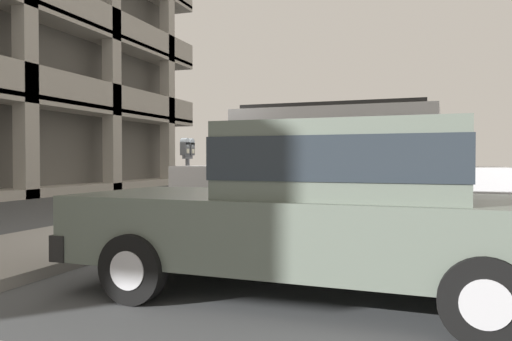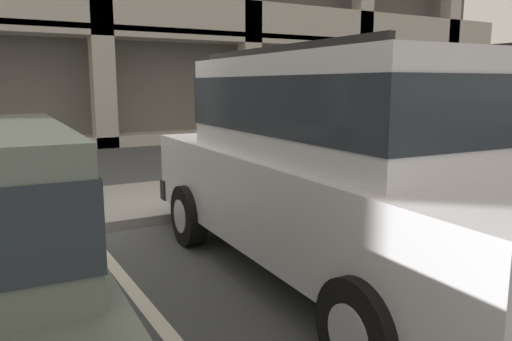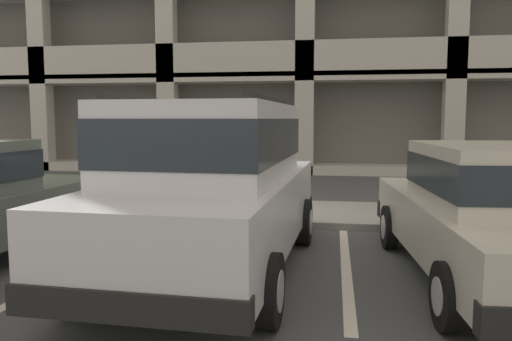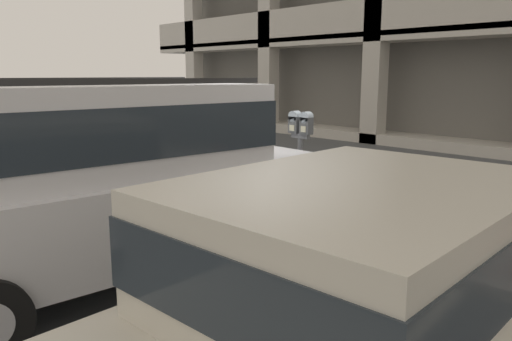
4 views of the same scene
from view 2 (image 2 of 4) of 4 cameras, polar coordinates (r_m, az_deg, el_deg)
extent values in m
cube|color=#444749|center=(6.51, -3.90, -6.11)|extent=(80.00, 80.00, 0.10)
cube|color=gray|center=(7.64, -8.20, -2.94)|extent=(40.00, 2.20, 0.12)
cube|color=#606060|center=(7.63, -8.21, -2.48)|extent=(0.03, 2.16, 0.00)
cube|color=#606060|center=(9.80, 14.06, 0.07)|extent=(0.03, 2.16, 0.00)
cube|color=#606060|center=(12.88, 27.02, 1.57)|extent=(0.03, 2.16, 0.00)
cube|color=silver|center=(4.71, -14.68, -12.14)|extent=(0.12, 4.80, 0.01)
cube|color=silver|center=(6.33, 15.48, -6.43)|extent=(0.12, 4.80, 0.01)
cube|color=silver|center=(4.56, 9.35, -3.07)|extent=(2.04, 4.77, 0.80)
cube|color=silver|center=(4.41, 10.04, 7.24)|extent=(1.74, 2.98, 0.84)
cube|color=#232B33|center=(4.41, 10.05, 7.51)|extent=(1.77, 3.00, 0.46)
cube|color=black|center=(6.57, -2.84, -1.47)|extent=(1.88, 0.24, 0.24)
cube|color=silver|center=(6.81, 1.33, 2.01)|extent=(0.24, 0.04, 0.14)
cube|color=silver|center=(6.34, -7.75, 1.34)|extent=(0.24, 0.04, 0.14)
cylinder|color=black|center=(6.31, 7.91, -3.13)|extent=(0.23, 0.67, 0.66)
cylinder|color=#B2B2B7|center=(6.31, 7.91, -3.13)|extent=(0.24, 0.37, 0.36)
cylinder|color=black|center=(5.50, -7.69, -5.09)|extent=(0.23, 0.67, 0.66)
cylinder|color=#B2B2B7|center=(5.50, -7.69, -5.09)|extent=(0.24, 0.37, 0.36)
cylinder|color=black|center=(3.09, 12.00, -17.57)|extent=(0.23, 0.67, 0.66)
cylinder|color=#B2B2B7|center=(3.09, 12.00, -17.57)|extent=(0.24, 0.37, 0.36)
cube|color=black|center=(4.86, 16.83, 12.63)|extent=(0.16, 2.62, 0.05)
cube|color=black|center=(4.03, 2.23, 13.69)|extent=(0.16, 2.62, 0.05)
cube|color=silver|center=(5.39, -26.00, -2.72)|extent=(0.24, 0.04, 0.14)
cylinder|color=black|center=(4.68, -21.56, -8.79)|extent=(0.19, 0.61, 0.60)
cylinder|color=#B2B2B7|center=(4.68, -21.56, -8.79)|extent=(0.19, 0.34, 0.33)
cube|color=black|center=(8.19, 15.27, 0.25)|extent=(1.74, 0.28, 0.24)
cube|color=silver|center=(8.59, 17.39, 2.20)|extent=(0.24, 0.05, 0.14)
cube|color=silver|center=(7.80, 12.53, 1.68)|extent=(0.24, 0.05, 0.14)
cylinder|color=black|center=(8.41, 23.07, -0.79)|extent=(0.20, 0.61, 0.60)
cylinder|color=#B2B2B7|center=(8.41, 23.07, -0.79)|extent=(0.20, 0.34, 0.33)
cylinder|color=black|center=(7.08, 15.66, -2.23)|extent=(0.20, 0.61, 0.60)
cylinder|color=#B2B2B7|center=(7.08, 15.66, -2.23)|extent=(0.20, 0.34, 0.33)
cylinder|color=#595B60|center=(6.77, -3.30, 0.86)|extent=(0.07, 0.07, 1.12)
cube|color=#595B60|center=(6.71, -3.35, 5.85)|extent=(0.28, 0.06, 0.06)
cube|color=#424447|center=(6.65, -4.14, 7.02)|extent=(0.15, 0.11, 0.22)
cylinder|color=#8C99A3|center=(6.65, -4.15, 7.97)|extent=(0.15, 0.11, 0.15)
cube|color=#B7B293|center=(6.60, -3.91, 6.67)|extent=(0.08, 0.01, 0.08)
cube|color=#424447|center=(6.74, -2.59, 7.07)|extent=(0.15, 0.11, 0.22)
cylinder|color=#8C99A3|center=(6.74, -2.60, 8.01)|extent=(0.15, 0.11, 0.15)
cube|color=#B7B293|center=(6.69, -2.36, 6.73)|extent=(0.08, 0.01, 0.08)
cube|color=#B7B2A8|center=(19.07, -20.06, 4.50)|extent=(32.00, 10.00, 0.30)
cube|color=#B7B2A8|center=(19.06, -20.61, 13.51)|extent=(32.00, 10.00, 0.30)
cube|color=#B7B2A8|center=(14.34, -17.35, 17.30)|extent=(32.00, 0.20, 1.10)
cylinder|color=red|center=(9.54, 18.23, 1.27)|extent=(0.20, 0.20, 0.55)
sphere|color=red|center=(9.50, 18.34, 3.27)|extent=(0.18, 0.18, 0.18)
cylinder|color=red|center=(9.44, 18.91, 1.31)|extent=(0.08, 0.10, 0.08)
cylinder|color=red|center=(9.65, 18.83, 1.49)|extent=(0.10, 0.07, 0.07)
camera|label=1|loc=(5.24, -94.47, -6.51)|focal=35.00mm
camera|label=3|loc=(4.74, 87.78, 1.12)|focal=35.00mm
camera|label=4|loc=(7.49, 52.04, 8.68)|focal=35.00mm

